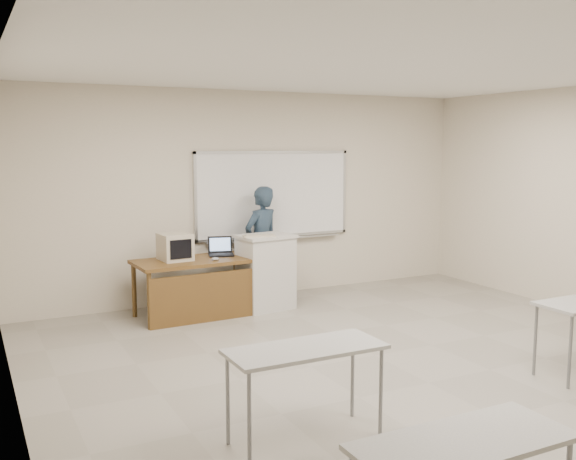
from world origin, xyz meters
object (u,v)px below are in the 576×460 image
mouse (215,259)px  keyboard (259,236)px  presenter (261,243)px  whiteboard (274,196)px  instructor_desk (198,275)px  laptop (220,251)px  podium (266,272)px  crt_monitor (175,247)px

mouse → keyboard: 0.67m
presenter → whiteboard: bearing=-162.2°
instructor_desk → keyboard: keyboard is taller
keyboard → presenter: size_ratio=0.26×
laptop → instructor_desk: bearing=-130.7°
whiteboard → keyboard: (-0.65, -0.89, -0.45)m
laptop → keyboard: size_ratio=0.78×
presenter → laptop: bearing=-1.6°
instructor_desk → mouse: mouse is taller
instructor_desk → podium: size_ratio=1.54×
podium → presenter: size_ratio=0.62×
mouse → keyboard: (0.61, -0.02, 0.26)m
crt_monitor → mouse: crt_monitor is taller
laptop → mouse: laptop is taller
instructor_desk → laptop: size_ratio=4.77×
podium → laptop: size_ratio=3.11×
instructor_desk → podium: bearing=-1.6°
crt_monitor → instructor_desk: bearing=-40.1°
whiteboard → keyboard: whiteboard is taller
mouse → presenter: size_ratio=0.06×
whiteboard → laptop: bearing=-154.3°
keyboard → presenter: presenter is taller
laptop → mouse: bearing=-103.9°
crt_monitor → presenter: (1.39, 0.34, -0.10)m
presenter → keyboard: bearing=42.2°
laptop → crt_monitor: bearing=-157.0°
instructor_desk → podium: (0.96, 0.01, -0.05)m
crt_monitor → mouse: size_ratio=4.05×
podium → mouse: (-0.76, -0.10, 0.26)m
laptop → mouse: (-0.20, -0.36, -0.04)m
crt_monitor → whiteboard: bearing=15.1°
whiteboard → presenter: 0.78m
whiteboard → mouse: (-1.26, -0.87, -0.71)m
podium → crt_monitor: size_ratio=2.40×
laptop → presenter: bearing=34.5°
instructor_desk → keyboard: 0.95m
laptop → keyboard: 0.60m
whiteboard → laptop: size_ratio=7.54×
laptop → mouse: size_ratio=3.13×
crt_monitor → mouse: (0.45, -0.27, -0.15)m
podium → crt_monitor: bearing=164.7°
mouse → whiteboard: bearing=50.6°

